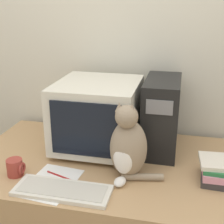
{
  "coord_description": "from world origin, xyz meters",
  "views": [
    {
      "loc": [
        0.38,
        -0.99,
        1.55
      ],
      "look_at": [
        0.05,
        0.45,
        1.01
      ],
      "focal_mm": 50.0,
      "sensor_mm": 36.0,
      "label": 1
    }
  ],
  "objects_px": {
    "computer_tower": "(161,115)",
    "mug": "(15,168)",
    "cat": "(128,147)",
    "crt_monitor": "(98,115)",
    "keyboard": "(62,190)",
    "pen": "(60,176)",
    "book_stack": "(216,170)"
  },
  "relations": [
    {
      "from": "computer_tower",
      "to": "mug",
      "type": "bearing_deg",
      "value": -145.44
    },
    {
      "from": "cat",
      "to": "mug",
      "type": "height_order",
      "value": "cat"
    },
    {
      "from": "crt_monitor",
      "to": "cat",
      "type": "height_order",
      "value": "crt_monitor"
    },
    {
      "from": "keyboard",
      "to": "pen",
      "type": "relative_size",
      "value": 2.91
    },
    {
      "from": "cat",
      "to": "book_stack",
      "type": "distance_m",
      "value": 0.43
    },
    {
      "from": "crt_monitor",
      "to": "cat",
      "type": "xyz_separation_m",
      "value": [
        0.22,
        -0.27,
        -0.04
      ]
    },
    {
      "from": "cat",
      "to": "pen",
      "type": "xyz_separation_m",
      "value": [
        -0.32,
        -0.08,
        -0.15
      ]
    },
    {
      "from": "crt_monitor",
      "to": "keyboard",
      "type": "xyz_separation_m",
      "value": [
        -0.04,
        -0.47,
        -0.19
      ]
    },
    {
      "from": "cat",
      "to": "pen",
      "type": "relative_size",
      "value": 2.54
    },
    {
      "from": "mug",
      "to": "crt_monitor",
      "type": "bearing_deg",
      "value": 51.21
    },
    {
      "from": "computer_tower",
      "to": "cat",
      "type": "bearing_deg",
      "value": -110.64
    },
    {
      "from": "crt_monitor",
      "to": "mug",
      "type": "bearing_deg",
      "value": -128.79
    },
    {
      "from": "computer_tower",
      "to": "mug",
      "type": "relative_size",
      "value": 4.81
    },
    {
      "from": "crt_monitor",
      "to": "keyboard",
      "type": "distance_m",
      "value": 0.51
    },
    {
      "from": "cat",
      "to": "mug",
      "type": "xyz_separation_m",
      "value": [
        -0.53,
        -0.12,
        -0.11
      ]
    },
    {
      "from": "computer_tower",
      "to": "keyboard",
      "type": "relative_size",
      "value": 0.94
    },
    {
      "from": "keyboard",
      "to": "book_stack",
      "type": "bearing_deg",
      "value": 20.99
    },
    {
      "from": "mug",
      "to": "book_stack",
      "type": "bearing_deg",
      "value": 10.39
    },
    {
      "from": "keyboard",
      "to": "computer_tower",
      "type": "bearing_deg",
      "value": 54.42
    },
    {
      "from": "crt_monitor",
      "to": "book_stack",
      "type": "distance_m",
      "value": 0.68
    },
    {
      "from": "cat",
      "to": "book_stack",
      "type": "bearing_deg",
      "value": 19.11
    },
    {
      "from": "keyboard",
      "to": "mug",
      "type": "distance_m",
      "value": 0.29
    },
    {
      "from": "crt_monitor",
      "to": "computer_tower",
      "type": "distance_m",
      "value": 0.35
    },
    {
      "from": "mug",
      "to": "keyboard",
      "type": "bearing_deg",
      "value": -17.04
    },
    {
      "from": "computer_tower",
      "to": "keyboard",
      "type": "height_order",
      "value": "computer_tower"
    },
    {
      "from": "book_stack",
      "to": "mug",
      "type": "bearing_deg",
      "value": -169.61
    },
    {
      "from": "crt_monitor",
      "to": "keyboard",
      "type": "bearing_deg",
      "value": -94.51
    },
    {
      "from": "keyboard",
      "to": "pen",
      "type": "distance_m",
      "value": 0.13
    },
    {
      "from": "keyboard",
      "to": "cat",
      "type": "xyz_separation_m",
      "value": [
        0.26,
        0.2,
        0.15
      ]
    },
    {
      "from": "keyboard",
      "to": "mug",
      "type": "bearing_deg",
      "value": 162.96
    },
    {
      "from": "pen",
      "to": "mug",
      "type": "distance_m",
      "value": 0.22
    },
    {
      "from": "crt_monitor",
      "to": "cat",
      "type": "distance_m",
      "value": 0.35
    }
  ]
}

